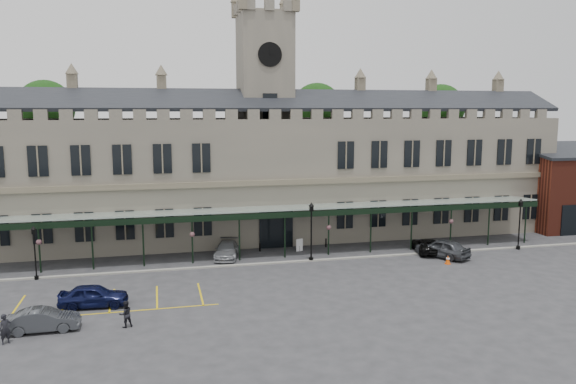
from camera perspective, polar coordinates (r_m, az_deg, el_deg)
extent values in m
plane|color=#2E2E31|center=(42.92, 1.86, -9.10)|extent=(140.00, 140.00, 0.00)
cube|color=#635E52|center=(56.95, -2.31, 1.43)|extent=(60.00, 10.00, 12.00)
cube|color=brown|center=(51.89, -1.22, 0.98)|extent=(60.00, 0.35, 0.50)
cube|color=black|center=(54.08, -1.85, 9.35)|extent=(60.00, 4.77, 2.20)
cube|color=black|center=(58.99, -2.82, 9.27)|extent=(60.00, 4.77, 2.20)
cube|color=black|center=(52.69, -1.22, -3.65)|extent=(3.20, 0.18, 3.80)
cube|color=#635E52|center=(56.56, -2.34, 6.47)|extent=(5.00, 5.00, 22.00)
cylinder|color=silver|center=(54.25, -1.86, 13.79)|extent=(2.20, 0.12, 2.20)
cylinder|color=black|center=(54.18, -1.84, 13.80)|extent=(2.30, 0.04, 2.30)
cube|color=black|center=(54.01, -1.83, 8.50)|extent=(1.40, 0.12, 2.80)
cube|color=#8C9E93|center=(50.45, -0.78, -1.65)|extent=(50.00, 4.00, 0.40)
cube|color=black|center=(48.57, -0.27, -2.34)|extent=(50.00, 0.18, 0.50)
cube|color=#5D2116|center=(69.54, 26.92, 0.13)|extent=(12.00, 8.00, 8.00)
cube|color=black|center=(69.11, 27.17, 3.83)|extent=(12.40, 8.36, 1.47)
cube|color=gray|center=(48.01, 0.14, -7.12)|extent=(60.00, 0.40, 0.12)
cylinder|color=#332314|center=(65.84, -23.05, 1.71)|extent=(0.70, 0.70, 12.00)
sphere|color=black|center=(65.48, -23.41, 7.81)|extent=(6.00, 6.00, 6.00)
cylinder|color=#332314|center=(67.52, 2.91, 2.53)|extent=(0.70, 0.70, 12.00)
sphere|color=black|center=(67.16, 2.96, 8.48)|extent=(6.00, 6.00, 6.00)
cylinder|color=#332314|center=(73.58, 14.98, 2.74)|extent=(0.70, 0.70, 12.00)
sphere|color=black|center=(73.25, 15.19, 8.19)|extent=(6.00, 6.00, 6.00)
cylinder|color=black|center=(47.53, -24.17, -7.94)|extent=(0.32, 0.32, 0.27)
cylinder|color=black|center=(47.10, -24.30, -5.99)|extent=(0.11, 0.11, 3.61)
cube|color=black|center=(46.68, -24.44, -3.68)|extent=(0.25, 0.25, 0.36)
cone|color=black|center=(46.62, -24.46, -3.30)|extent=(0.40, 0.40, 0.27)
cylinder|color=black|center=(48.47, 2.36, -6.84)|extent=(0.40, 0.40, 0.33)
cylinder|color=black|center=(47.98, 2.38, -4.49)|extent=(0.13, 0.13, 4.41)
cube|color=black|center=(47.50, 2.40, -1.70)|extent=(0.31, 0.31, 0.44)
cone|color=black|center=(47.44, 2.40, -1.24)|extent=(0.49, 0.49, 0.33)
cylinder|color=black|center=(56.63, 22.33, -5.25)|extent=(0.37, 0.37, 0.31)
cylinder|color=black|center=(56.23, 22.44, -3.36)|extent=(0.12, 0.12, 4.12)
cube|color=black|center=(55.84, 22.57, -1.13)|extent=(0.29, 0.29, 0.41)
cone|color=black|center=(55.79, 22.59, -0.77)|extent=(0.45, 0.45, 0.31)
cube|color=#E04A07|center=(49.49, 15.91, -7.02)|extent=(0.40, 0.40, 0.04)
cone|color=#E04A07|center=(49.40, 15.93, -6.63)|extent=(0.46, 0.46, 0.74)
cylinder|color=silver|center=(49.37, 15.93, -6.51)|extent=(0.30, 0.30, 0.11)
cylinder|color=black|center=(51.75, 1.17, -5.77)|extent=(0.06, 0.06, 0.48)
cube|color=silver|center=(51.66, 1.17, -5.41)|extent=(0.65, 0.24, 1.15)
cylinder|color=black|center=(51.70, -2.88, -5.59)|extent=(0.15, 0.15, 0.83)
cylinder|color=black|center=(53.29, 3.88, -5.17)|extent=(0.15, 0.15, 0.83)
imported|color=#0C1036|center=(39.68, -19.15, -9.92)|extent=(4.53, 2.07, 1.51)
imported|color=#373A3F|center=(36.64, -23.61, -11.83)|extent=(4.13, 1.51, 1.35)
imported|color=#94969B|center=(49.79, -6.25, -5.86)|extent=(2.88, 4.98, 1.36)
imported|color=black|center=(52.69, 13.98, -5.30)|extent=(3.06, 5.00, 1.30)
imported|color=#373A3F|center=(51.35, 15.39, -5.51)|extent=(4.16, 5.17, 1.65)
imported|color=black|center=(35.62, -26.80, -12.32)|extent=(0.75, 0.68, 1.71)
imported|color=black|center=(35.58, -16.17, -11.83)|extent=(0.94, 0.84, 1.62)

